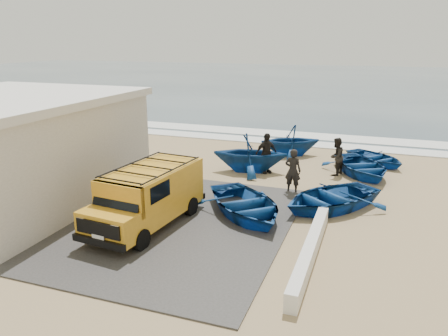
% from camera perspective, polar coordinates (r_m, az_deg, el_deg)
% --- Properties ---
extents(ground, '(160.00, 160.00, 0.00)m').
position_cam_1_polar(ground, '(17.68, -3.55, -4.80)').
color(ground, tan).
extents(slab, '(12.00, 10.00, 0.05)m').
position_cam_1_polar(slab, '(16.92, -12.52, -6.11)').
color(slab, '#403E3B').
rests_on(slab, ground).
extents(ocean, '(180.00, 88.00, 0.01)m').
position_cam_1_polar(ocean, '(71.70, 14.62, 10.87)').
color(ocean, '#385166').
rests_on(ocean, ground).
extents(surf_line, '(180.00, 1.60, 0.06)m').
position_cam_1_polar(surf_line, '(28.62, 5.93, 3.53)').
color(surf_line, white).
rests_on(surf_line, ground).
extents(surf_wash, '(180.00, 2.20, 0.04)m').
position_cam_1_polar(surf_wash, '(31.00, 7.05, 4.48)').
color(surf_wash, white).
rests_on(surf_wash, ground).
extents(building, '(8.40, 9.40, 4.30)m').
position_cam_1_polar(building, '(19.70, -26.64, 2.26)').
color(building, silver).
rests_on(building, ground).
extents(parapet, '(0.35, 6.00, 0.55)m').
position_cam_1_polar(parapet, '(13.67, 11.18, -10.53)').
color(parapet, silver).
rests_on(parapet, ground).
extents(van, '(2.46, 5.18, 2.15)m').
position_cam_1_polar(van, '(15.62, -9.88, -3.44)').
color(van, gold).
rests_on(van, ground).
extents(boat_near_left, '(5.33, 5.45, 0.92)m').
position_cam_1_polar(boat_near_left, '(16.42, 2.80, -4.77)').
color(boat_near_left, navy).
rests_on(boat_near_left, ground).
extents(boat_near_right, '(5.20, 5.39, 0.91)m').
position_cam_1_polar(boat_near_right, '(17.61, 13.68, -3.77)').
color(boat_near_right, navy).
rests_on(boat_near_right, ground).
extents(boat_mid_left, '(4.21, 3.82, 1.92)m').
position_cam_1_polar(boat_mid_left, '(21.79, 3.42, 1.98)').
color(boat_mid_left, navy).
rests_on(boat_mid_left, ground).
extents(boat_mid_right, '(4.65, 5.16, 0.88)m').
position_cam_1_polar(boat_mid_right, '(22.38, 17.48, 0.24)').
color(boat_mid_right, navy).
rests_on(boat_mid_right, ground).
extents(boat_far_left, '(4.30, 4.09, 1.77)m').
position_cam_1_polar(boat_far_left, '(25.11, 8.65, 3.59)').
color(boat_far_left, navy).
rests_on(boat_far_left, ground).
extents(boat_far_right, '(4.19, 4.11, 0.71)m').
position_cam_1_polar(boat_far_right, '(24.51, 19.17, 1.26)').
color(boat_far_right, navy).
rests_on(boat_far_right, ground).
extents(fisherman_front, '(0.74, 0.51, 1.94)m').
position_cam_1_polar(fisherman_front, '(19.00, 8.98, -0.36)').
color(fisherman_front, black).
rests_on(fisherman_front, ground).
extents(fisherman_middle, '(0.98, 1.10, 1.86)m').
position_cam_1_polar(fisherman_middle, '(21.88, 14.43, 1.46)').
color(fisherman_middle, black).
rests_on(fisherman_middle, ground).
extents(fisherman_back, '(1.17, 1.20, 2.02)m').
position_cam_1_polar(fisherman_back, '(21.60, 5.53, 1.93)').
color(fisherman_back, black).
rests_on(fisherman_back, ground).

